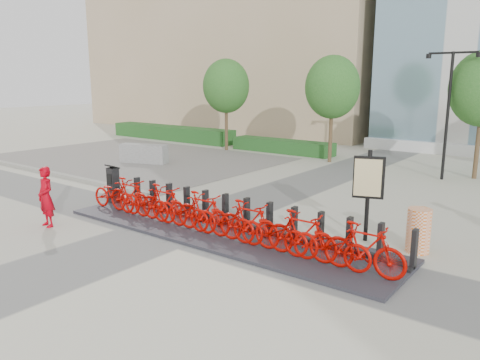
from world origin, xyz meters
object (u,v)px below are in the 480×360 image
Objects in this scene: bike_0 at (114,194)px; jersey_barrier at (144,154)px; worker_red at (46,197)px; map_sign at (368,181)px; kiosk at (113,184)px; construction_barrel at (419,231)px.

bike_0 is 0.78× the size of jersey_barrier.
jersey_barrier is at bearing 43.00° from bike_0.
jersey_barrier is (-5.60, 8.35, -0.38)m from worker_red.
worker_red is (-0.31, -2.01, 0.27)m from bike_0.
kiosk is at bearing 171.32° from map_sign.
bike_0 is 0.79× the size of map_sign.
bike_0 reaches higher than jersey_barrier.
bike_0 is at bearing -165.65° from construction_barrel.
kiosk is at bearing 53.51° from bike_0.
worker_red is at bearing 171.20° from bike_0.
kiosk reaches higher than construction_barrel.
worker_red reaches higher than construction_barrel.
map_sign reaches higher than kiosk.
jersey_barrier is at bearing 141.58° from map_sign.
jersey_barrier is 13.68m from map_sign.
construction_barrel is at bearing -75.65° from bike_0.
bike_0 is 8.67m from jersey_barrier.
map_sign reaches higher than bike_0.
worker_red is at bearing -154.43° from construction_barrel.
bike_0 is 0.89m from kiosk.
bike_0 is at bearing 176.43° from map_sign.
jersey_barrier is (-14.26, 4.20, -0.07)m from construction_barrel.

